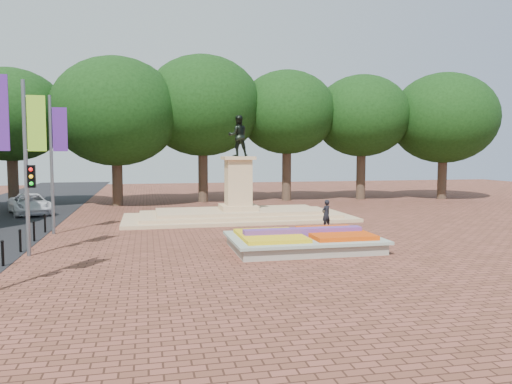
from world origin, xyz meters
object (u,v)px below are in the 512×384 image
Objects in this scene: van at (30,204)px; pedestrian at (326,214)px; monument at (238,205)px; flower_bed at (304,240)px.

van is 3.13× the size of pedestrian.
pedestrian reaches higher than van.
monument is at bearing -78.33° from pedestrian.
flower_bed is at bearing -66.69° from van.
pedestrian is at bearing -50.21° from van.
flower_bed is 10.07m from monument.
flower_bed is 20.92m from van.
pedestrian reaches higher than flower_bed.
van is at bearing 157.88° from monument.
pedestrian is at bearing 60.34° from flower_bed.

